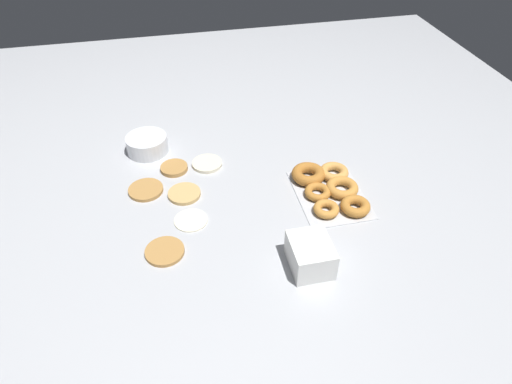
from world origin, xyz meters
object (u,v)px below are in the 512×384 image
(pancake_2, at_px, (191,220))
(batter_bowl, at_px, (147,144))
(pancake_1, at_px, (174,168))
(pancake_0, at_px, (146,190))
(pancake_3, at_px, (165,251))
(pancake_5, at_px, (207,164))
(container_stack, at_px, (310,255))
(donut_tray, at_px, (329,188))
(pancake_4, at_px, (184,194))

(pancake_2, bearing_deg, batter_bowl, 15.57)
(pancake_1, distance_m, pancake_2, 0.28)
(pancake_0, bearing_deg, pancake_3, -171.64)
(pancake_2, distance_m, pancake_3, 0.15)
(pancake_5, xyz_separation_m, batter_bowl, (0.13, 0.21, 0.03))
(pancake_3, distance_m, container_stack, 0.42)
(pancake_1, distance_m, container_stack, 0.63)
(pancake_1, xyz_separation_m, pancake_5, (0.00, -0.12, -0.00))
(pancake_2, xyz_separation_m, pancake_3, (-0.12, 0.09, 0.00))
(pancake_5, bearing_deg, container_stack, -157.89)
(pancake_0, xyz_separation_m, container_stack, (-0.43, -0.44, 0.04))
(pancake_0, xyz_separation_m, pancake_1, (0.10, -0.10, 0.00))
(pancake_0, height_order, pancake_5, same)
(pancake_0, bearing_deg, donut_tray, -102.84)
(pancake_2, relative_size, container_stack, 0.79)
(pancake_2, bearing_deg, pancake_5, -17.85)
(pancake_5, distance_m, donut_tray, 0.45)
(container_stack, bearing_deg, pancake_1, 32.29)
(pancake_1, bearing_deg, container_stack, -147.71)
(pancake_5, bearing_deg, pancake_4, 147.19)
(pancake_1, xyz_separation_m, pancake_4, (-0.15, -0.02, -0.00))
(pancake_0, relative_size, pancake_1, 1.20)
(pancake_0, xyz_separation_m, donut_tray, (-0.14, -0.60, 0.01))
(donut_tray, bearing_deg, pancake_1, 64.60)
(pancake_2, distance_m, pancake_5, 0.29)
(pancake_4, bearing_deg, pancake_5, -32.81)
(pancake_5, relative_size, container_stack, 0.80)
(donut_tray, xyz_separation_m, batter_bowl, (0.37, 0.59, 0.01))
(pancake_4, xyz_separation_m, pancake_5, (0.15, -0.10, -0.00))
(pancake_1, bearing_deg, pancake_2, -174.04)
(pancake_0, distance_m, pancake_4, 0.13)
(donut_tray, bearing_deg, batter_bowl, 57.47)
(container_stack, bearing_deg, pancake_4, 39.37)
(donut_tray, bearing_deg, pancake_3, 105.83)
(pancake_0, bearing_deg, container_stack, -134.53)
(pancake_3, distance_m, pancake_5, 0.44)
(pancake_4, distance_m, pancake_5, 0.18)
(pancake_3, bearing_deg, pancake_4, -18.29)
(pancake_1, bearing_deg, pancake_4, -171.76)
(pancake_2, bearing_deg, container_stack, -129.68)
(pancake_0, height_order, pancake_4, same)
(pancake_2, height_order, pancake_5, pancake_5)
(pancake_2, xyz_separation_m, container_stack, (-0.26, -0.31, 0.04))
(pancake_2, xyz_separation_m, batter_bowl, (0.41, 0.12, 0.03))
(pancake_0, distance_m, pancake_3, 0.30)
(pancake_4, bearing_deg, container_stack, -140.63)
(pancake_0, xyz_separation_m, pancake_2, (-0.18, -0.13, -0.00))
(pancake_0, distance_m, pancake_2, 0.22)
(pancake_0, distance_m, batter_bowl, 0.24)
(pancake_0, xyz_separation_m, pancake_5, (0.10, -0.22, 0.00))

